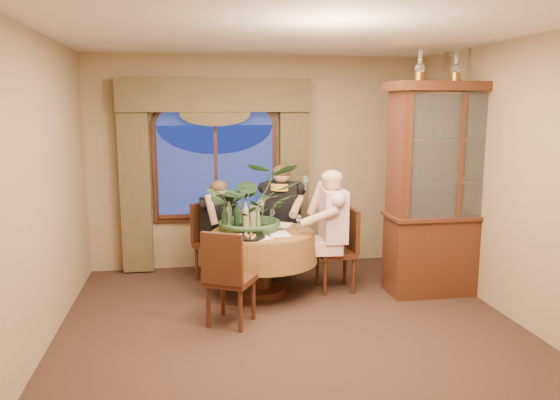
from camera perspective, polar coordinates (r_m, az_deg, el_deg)
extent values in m
plane|color=black|center=(5.27, 1.76, -14.22)|extent=(5.00, 5.00, 0.00)
plane|color=#8B7453|center=(7.32, -2.05, 3.94)|extent=(4.50, 0.00, 4.50)
plane|color=#8B7453|center=(5.75, 24.39, 1.48)|extent=(0.00, 5.00, 5.00)
plane|color=white|center=(4.86, 1.94, 17.54)|extent=(5.00, 5.00, 0.00)
cube|color=#453C24|center=(7.19, -14.90, 1.75)|extent=(0.38, 0.14, 2.32)
cube|color=#453C24|center=(7.30, 1.43, 2.19)|extent=(0.38, 0.14, 2.32)
cylinder|color=maroon|center=(6.28, -1.81, -6.59)|extent=(1.53, 1.53, 0.75)
cube|color=#3B1D12|center=(6.50, 17.28, 1.01)|extent=(1.48, 0.58, 2.41)
cube|color=black|center=(6.43, 5.82, -5.26)|extent=(0.43, 0.43, 0.96)
cube|color=black|center=(6.99, 0.05, -3.98)|extent=(0.56, 0.56, 0.96)
cube|color=black|center=(6.80, -6.74, -4.45)|extent=(0.59, 0.59, 0.96)
cube|color=black|center=(5.45, -5.16, -8.04)|extent=(0.57, 0.57, 0.96)
imported|color=#2E522E|center=(6.15, -2.82, 2.98)|extent=(1.08, 1.20, 0.93)
imported|color=#49582F|center=(6.11, -1.38, -3.19)|extent=(0.15, 0.15, 0.05)
cylinder|color=black|center=(5.85, -3.17, -3.90)|extent=(0.34, 0.34, 0.02)
cylinder|color=black|center=(6.05, -5.77, -1.99)|extent=(0.07, 0.07, 0.33)
cylinder|color=tan|center=(6.19, -5.34, -1.71)|extent=(0.07, 0.07, 0.33)
cylinder|color=black|center=(6.12, -4.54, -1.83)|extent=(0.07, 0.07, 0.33)
cylinder|color=tan|center=(6.18, -3.60, -1.71)|extent=(0.07, 0.07, 0.33)
cube|color=white|center=(6.02, -0.11, -3.57)|extent=(0.23, 0.31, 0.00)
cube|color=white|center=(6.46, 0.18, -2.65)|extent=(0.31, 0.36, 0.00)
cube|color=white|center=(5.88, -2.26, -3.90)|extent=(0.30, 0.35, 0.00)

